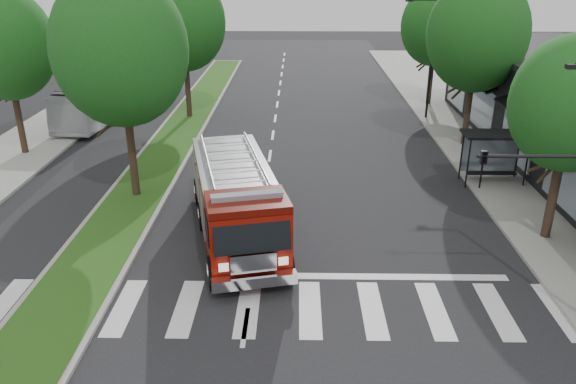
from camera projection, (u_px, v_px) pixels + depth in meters
name	position (u px, v px, depth m)	size (l,w,h in m)	color
ground	(255.00, 262.00, 20.84)	(140.00, 140.00, 0.00)	black
sidewalk_right	(503.00, 168.00, 29.83)	(5.00, 80.00, 0.15)	gray
sidewalk_left	(0.00, 165.00, 30.26)	(5.00, 80.00, 0.15)	gray
median	(185.00, 125.00, 37.49)	(3.00, 50.00, 0.15)	gray
bus_shelter	(495.00, 144.00, 27.38)	(3.20, 1.60, 2.61)	black
tree_right_near	(571.00, 104.00, 20.36)	(4.40, 4.40, 8.05)	black
tree_right_mid	(477.00, 34.00, 31.04)	(5.60, 5.60, 9.72)	black
tree_right_far	(436.00, 26.00, 40.51)	(5.00, 5.00, 8.73)	black
tree_median_near	(120.00, 50.00, 23.82)	(5.80, 5.80, 10.16)	black
tree_median_far	(183.00, 22.00, 36.85)	(5.60, 5.60, 9.72)	black
tree_left_mid	(5.00, 44.00, 29.73)	(5.20, 5.20, 9.16)	black
streetlight_right_far	(430.00, 54.00, 37.37)	(2.11, 0.20, 8.00)	black
fire_engine	(236.00, 201.00, 22.13)	(4.84, 9.78, 3.26)	#530A04
city_bus	(102.00, 98.00, 38.56)	(2.51, 10.72, 2.99)	silver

